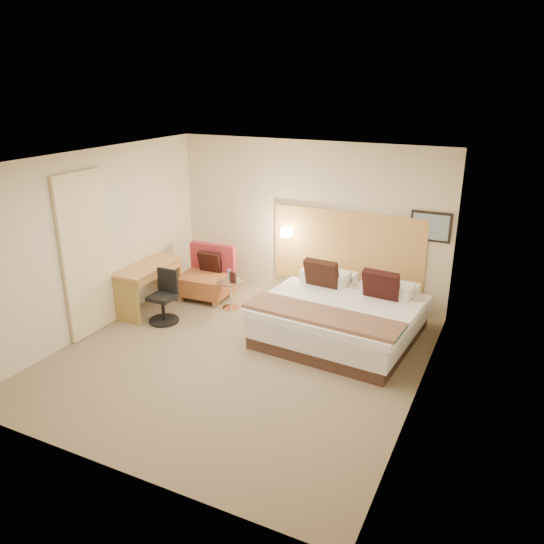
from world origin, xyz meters
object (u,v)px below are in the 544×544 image
at_px(desk_chair, 164,301).
at_px(desk, 148,275).
at_px(lounge_chair, 207,277).
at_px(side_table, 231,293).
at_px(bed, 342,316).

bearing_deg(desk_chair, desk, 151.40).
bearing_deg(lounge_chair, desk_chair, -93.23).
height_order(side_table, desk_chair, desk_chair).
height_order(bed, lounge_chair, bed).
distance_m(side_table, desk_chair, 1.12).
xyz_separation_m(lounge_chair, desk_chair, (-0.07, -1.16, -0.02)).
bearing_deg(lounge_chair, bed, -10.29).
relative_size(side_table, desk_chair, 0.65).
bearing_deg(side_table, desk, -153.16).
distance_m(lounge_chair, side_table, 0.70).
height_order(lounge_chair, desk_chair, lounge_chair).
distance_m(side_table, desk, 1.38).
bearing_deg(side_table, desk_chair, -128.57).
relative_size(bed, desk_chair, 2.79).
bearing_deg(side_table, lounge_chair, 155.61).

